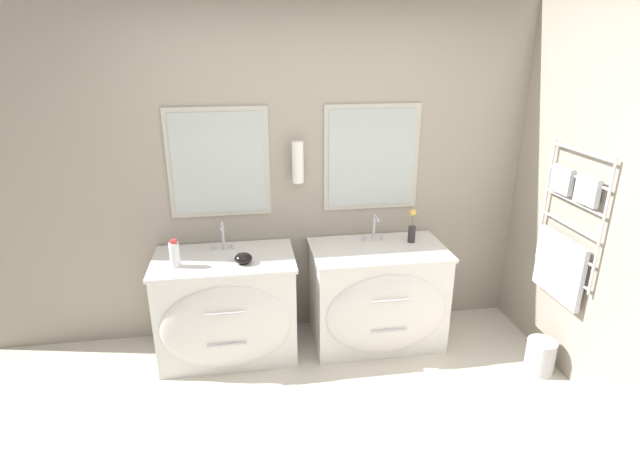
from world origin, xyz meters
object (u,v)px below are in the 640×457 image
(amenity_bowl, at_px, (243,258))
(vanity_left, at_px, (227,307))
(toiletry_bottle, at_px, (175,254))
(waste_bin, at_px, (540,356))
(flower_vase, at_px, (412,229))
(vanity_right, at_px, (378,296))

(amenity_bowl, bearing_deg, vanity_left, 150.93)
(toiletry_bottle, height_order, waste_bin, toiletry_bottle)
(waste_bin, bearing_deg, vanity_left, 165.67)
(toiletry_bottle, xyz_separation_m, flower_vase, (1.75, 0.18, 0.02))
(vanity_left, xyz_separation_m, toiletry_bottle, (-0.32, -0.06, 0.47))
(vanity_left, relative_size, amenity_bowl, 8.11)
(toiletry_bottle, relative_size, waste_bin, 0.78)
(vanity_right, relative_size, flower_vase, 3.80)
(vanity_right, bearing_deg, waste_bin, -28.09)
(vanity_left, height_order, toiletry_bottle, toiletry_bottle)
(vanity_right, xyz_separation_m, flower_vase, (0.28, 0.12, 0.49))
(vanity_left, relative_size, flower_vase, 3.80)
(vanity_right, bearing_deg, toiletry_bottle, -177.65)
(amenity_bowl, relative_size, flower_vase, 0.47)
(vanity_left, distance_m, flower_vase, 1.52)
(vanity_left, xyz_separation_m, waste_bin, (2.20, -0.56, -0.27))
(flower_vase, relative_size, waste_bin, 1.06)
(vanity_right, xyz_separation_m, waste_bin, (1.06, -0.56, -0.27))
(vanity_right, relative_size, waste_bin, 4.03)
(vanity_right, height_order, amenity_bowl, amenity_bowl)
(vanity_left, xyz_separation_m, amenity_bowl, (0.14, -0.08, 0.42))
(vanity_left, distance_m, waste_bin, 2.29)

